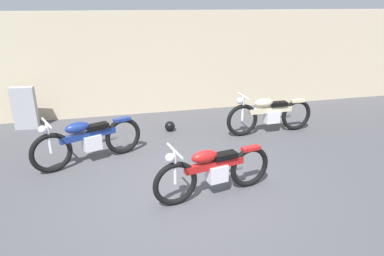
{
  "coord_description": "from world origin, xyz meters",
  "views": [
    {
      "loc": [
        -1.01,
        -4.8,
        2.93
      ],
      "look_at": [
        0.53,
        1.4,
        0.55
      ],
      "focal_mm": 31.77,
      "sensor_mm": 36.0,
      "label": 1
    }
  ],
  "objects_px": {
    "helmet": "(170,126)",
    "stone_marker": "(25,108)",
    "motorcycle_cream": "(269,114)",
    "motorcycle_red": "(213,170)",
    "motorcycle_blue": "(88,140)"
  },
  "relations": [
    {
      "from": "motorcycle_cream",
      "to": "motorcycle_blue",
      "type": "xyz_separation_m",
      "value": [
        -4.06,
        -0.62,
        -0.0
      ]
    },
    {
      "from": "motorcycle_red",
      "to": "helmet",
      "type": "bearing_deg",
      "value": -97.98
    },
    {
      "from": "stone_marker",
      "to": "helmet",
      "type": "distance_m",
      "value": 3.54
    },
    {
      "from": "helmet",
      "to": "stone_marker",
      "type": "bearing_deg",
      "value": 163.1
    },
    {
      "from": "stone_marker",
      "to": "motorcycle_blue",
      "type": "height_order",
      "value": "stone_marker"
    },
    {
      "from": "helmet",
      "to": "motorcycle_blue",
      "type": "bearing_deg",
      "value": -144.33
    },
    {
      "from": "stone_marker",
      "to": "motorcycle_cream",
      "type": "bearing_deg",
      "value": -16.89
    },
    {
      "from": "stone_marker",
      "to": "helmet",
      "type": "height_order",
      "value": "stone_marker"
    },
    {
      "from": "stone_marker",
      "to": "helmet",
      "type": "bearing_deg",
      "value": -16.9
    },
    {
      "from": "helmet",
      "to": "motorcycle_cream",
      "type": "xyz_separation_m",
      "value": [
        2.25,
        -0.68,
        0.35
      ]
    },
    {
      "from": "motorcycle_blue",
      "to": "motorcycle_cream",
      "type": "bearing_deg",
      "value": 166.87
    },
    {
      "from": "helmet",
      "to": "motorcycle_red",
      "type": "distance_m",
      "value": 3.04
    },
    {
      "from": "motorcycle_red",
      "to": "motorcycle_blue",
      "type": "xyz_separation_m",
      "value": [
        -1.96,
        1.72,
        0.02
      ]
    },
    {
      "from": "motorcycle_red",
      "to": "motorcycle_cream",
      "type": "bearing_deg",
      "value": -142.67
    },
    {
      "from": "motorcycle_cream",
      "to": "motorcycle_blue",
      "type": "relative_size",
      "value": 1.06
    }
  ]
}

